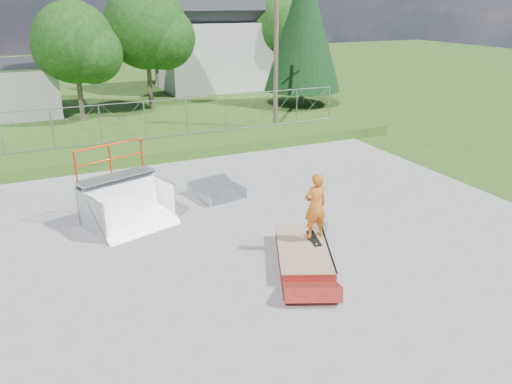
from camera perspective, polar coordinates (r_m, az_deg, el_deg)
ground at (r=14.71m, az=-3.04°, el=-5.62°), size 120.00×120.00×0.00m
concrete_pad at (r=14.70m, az=-3.04°, el=-5.55°), size 20.00×16.00×0.04m
grass_berm at (r=23.16m, az=-11.82°, el=4.72°), size 24.00×3.00×0.50m
grind_box at (r=13.60m, az=5.41°, el=-7.07°), size 2.37×3.12×0.42m
quarter_pipe at (r=15.68m, az=-14.43°, el=0.30°), size 2.96×2.72×2.44m
flat_bank_ramp at (r=17.87m, az=-4.39°, el=0.17°), size 1.86×1.94×0.48m
skateboard at (r=13.88m, az=6.63°, el=-5.34°), size 0.37×0.82×0.13m
skater at (r=13.49m, az=6.79°, el=-1.85°), size 0.67×0.45×1.83m
chain_link_fence at (r=23.82m, az=-12.59°, el=7.97°), size 20.00×0.06×1.80m
gable_house at (r=40.74m, az=-5.01°, el=17.13°), size 8.40×6.08×8.94m
utility_pole at (r=27.30m, az=2.30°, el=15.61°), size 0.24×0.24×8.00m
tree_left_near at (r=30.33m, az=-19.56°, el=15.48°), size 4.76×4.48×6.65m
tree_center at (r=32.98m, az=-11.90°, el=17.62°), size 5.44×5.12×7.60m
tree_right_far at (r=40.83m, az=3.39°, el=18.17°), size 5.10×4.80×7.12m
tree_back_mid at (r=41.44m, az=-11.06°, el=16.62°), size 4.08×3.84×5.70m
conifer_tree at (r=33.74m, az=5.50°, el=18.37°), size 5.04×5.04×9.10m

